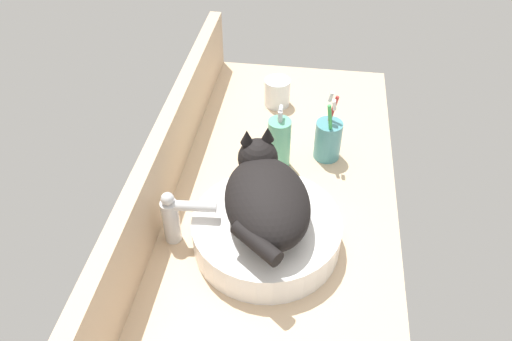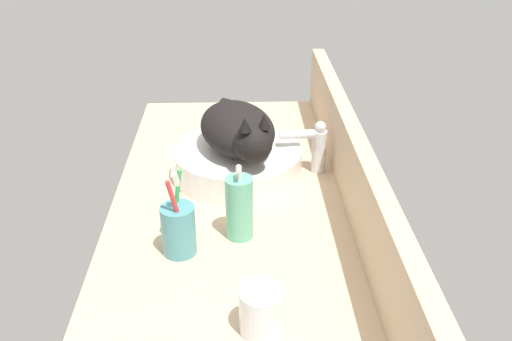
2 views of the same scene
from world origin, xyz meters
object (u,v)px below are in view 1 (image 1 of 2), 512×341
object	(u,v)px
faucet	(176,216)
sink_basin	(266,232)
cat	(266,196)
soap_dispenser	(279,143)
water_glass	(277,94)
toothbrush_cup	(328,139)

from	to	relation	value
faucet	sink_basin	bearing A→B (deg)	-85.72
cat	soap_dispenser	bearing A→B (deg)	-0.65
faucet	water_glass	size ratio (longest dim) A/B	1.68
toothbrush_cup	sink_basin	bearing A→B (deg)	159.39
soap_dispenser	water_glass	world-z (taller)	soap_dispenser
toothbrush_cup	soap_dispenser	bearing A→B (deg)	113.27
sink_basin	cat	bearing A→B (deg)	20.14
cat	soap_dispenser	world-z (taller)	cat
sink_basin	soap_dispenser	xyz separation A→B (cm)	(26.27, 0.19, 3.31)
toothbrush_cup	faucet	bearing A→B (deg)	136.74
sink_basin	water_glass	xyz separation A→B (cm)	(53.64, 3.55, -0.07)
soap_dispenser	toothbrush_cup	world-z (taller)	toothbrush_cup
soap_dispenser	water_glass	bearing A→B (deg)	7.01
faucet	soap_dispenser	distance (cm)	33.54
water_glass	sink_basin	bearing A→B (deg)	-176.21
faucet	water_glass	xyz separation A→B (cm)	(55.07, -15.55, -3.76)
faucet	toothbrush_cup	bearing A→B (deg)	-43.26
soap_dispenser	cat	bearing A→B (deg)	179.35
water_glass	faucet	bearing A→B (deg)	164.23
soap_dispenser	water_glass	xyz separation A→B (cm)	(27.37, 3.36, -3.38)
faucet	soap_dispenser	bearing A→B (deg)	-34.33
sink_basin	soap_dispenser	distance (cm)	26.48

